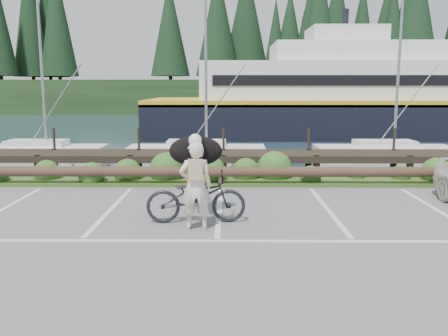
{
  "coord_description": "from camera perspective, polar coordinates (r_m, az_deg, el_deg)",
  "views": [
    {
      "loc": [
        0.21,
        -9.05,
        2.9
      ],
      "look_at": [
        0.12,
        1.45,
        1.1
      ],
      "focal_mm": 38.0,
      "sensor_mm": 36.0,
      "label": 1
    }
  ],
  "objects": [
    {
      "name": "log_rail",
      "position": [
        13.96,
        -0.37,
        -2.27
      ],
      "size": [
        32.0,
        0.3,
        0.6
      ],
      "primitive_type": null,
      "color": "#443021",
      "rests_on": "ground"
    },
    {
      "name": "dog",
      "position": [
        10.74,
        -3.43,
        2.05
      ],
      "size": [
        0.66,
        1.24,
        0.7
      ],
      "primitive_type": "ellipsoid",
      "rotation": [
        0.0,
        0.0,
        1.63
      ],
      "color": "black",
      "rests_on": "bicycle"
    },
    {
      "name": "bicycle",
      "position": [
        10.23,
        -3.4,
        -3.51
      ],
      "size": [
        2.18,
        0.88,
        1.12
      ],
      "primitive_type": "imported",
      "rotation": [
        0.0,
        0.0,
        1.63
      ],
      "color": "black",
      "rests_on": "ground"
    },
    {
      "name": "ground",
      "position": [
        9.51,
        -0.79,
        -8.03
      ],
      "size": [
        72.0,
        72.0,
        0.0
      ],
      "primitive_type": "plane",
      "color": "#5D5D60"
    },
    {
      "name": "harbor_backdrop",
      "position": [
        87.52,
        0.62,
        7.81
      ],
      "size": [
        170.0,
        160.0,
        30.0
      ],
      "color": "#1A2F3F",
      "rests_on": "ground"
    },
    {
      "name": "vegetation_strip",
      "position": [
        14.63,
        -0.33,
        -1.51
      ],
      "size": [
        34.0,
        1.6,
        0.1
      ],
      "primitive_type": "cube",
      "color": "#3D5B21",
      "rests_on": "ground"
    },
    {
      "name": "cyclist",
      "position": [
        9.66,
        -3.43,
        -2.16
      ],
      "size": [
        0.69,
        0.48,
        1.82
      ],
      "primitive_type": "imported",
      "rotation": [
        0.0,
        0.0,
        3.2
      ],
      "color": "silver",
      "rests_on": "ground"
    }
  ]
}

